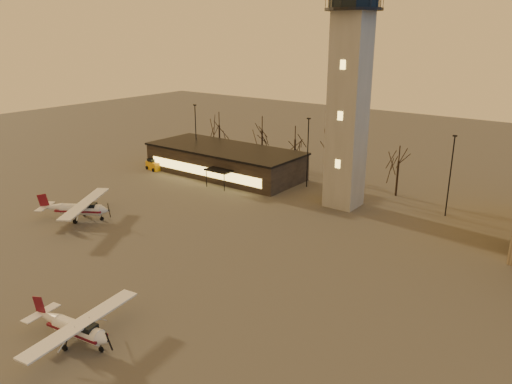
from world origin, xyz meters
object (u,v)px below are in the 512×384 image
terminal (225,161)px  cessna_front (80,332)px  control_tower (350,78)px  service_cart (154,165)px  cessna_rear (83,211)px

terminal → cessna_front: (21.04, -40.84, -1.20)m
control_tower → terminal: bearing=174.9°
terminal → control_tower: bearing=-5.1°
control_tower → service_cart: bearing=-174.8°
control_tower → cessna_front: control_tower is taller
cessna_front → cessna_rear: cessna_rear is taller
terminal → cessna_rear: bearing=-91.2°
terminal → cessna_rear: (-0.52, -25.70, -1.06)m
cessna_front → control_tower: bearing=80.3°
control_tower → terminal: control_tower is taller
cessna_front → service_cart: size_ratio=3.28×
control_tower → cessna_front: size_ratio=3.19×
cessna_front → service_cart: (-32.06, 35.87, -0.26)m
cessna_front → service_cart: 48.11m
service_cart → cessna_front: bearing=-37.8°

